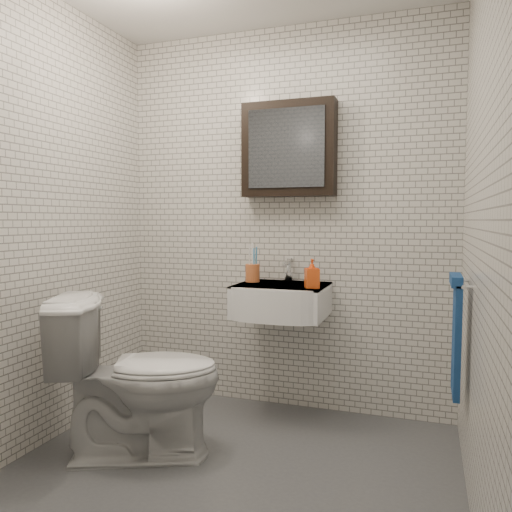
% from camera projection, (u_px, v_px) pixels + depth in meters
% --- Properties ---
extents(ground, '(2.20, 2.00, 0.01)m').
position_uv_depth(ground, '(228.00, 474.00, 2.45)').
color(ground, '#4B4D53').
rests_on(ground, ground).
extents(room_shell, '(2.22, 2.02, 2.51)m').
position_uv_depth(room_shell, '(226.00, 174.00, 2.34)').
color(room_shell, silver).
rests_on(room_shell, ground).
extents(washbasin, '(0.55, 0.50, 0.20)m').
position_uv_depth(washbasin, '(280.00, 300.00, 3.07)').
color(washbasin, white).
rests_on(washbasin, room_shell).
extents(faucet, '(0.06, 0.20, 0.15)m').
position_uv_depth(faucet, '(288.00, 271.00, 3.24)').
color(faucet, silver).
rests_on(faucet, washbasin).
extents(mirror_cabinet, '(0.60, 0.15, 0.60)m').
position_uv_depth(mirror_cabinet, '(289.00, 149.00, 3.18)').
color(mirror_cabinet, black).
rests_on(mirror_cabinet, room_shell).
extents(towel_rail, '(0.09, 0.30, 0.58)m').
position_uv_depth(towel_rail, '(457.00, 330.00, 2.39)').
color(towel_rail, silver).
rests_on(towel_rail, room_shell).
extents(toothbrush_cup, '(0.10, 0.10, 0.25)m').
position_uv_depth(toothbrush_cup, '(253.00, 272.00, 3.22)').
color(toothbrush_cup, '#CA6332').
rests_on(toothbrush_cup, washbasin).
extents(soap_bottle, '(0.10, 0.10, 0.17)m').
position_uv_depth(soap_bottle, '(312.00, 273.00, 2.92)').
color(soap_bottle, '#FE5A1A').
rests_on(soap_bottle, washbasin).
extents(toilet, '(0.96, 0.77, 0.86)m').
position_uv_depth(toilet, '(139.00, 376.00, 2.62)').
color(toilet, white).
rests_on(toilet, ground).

